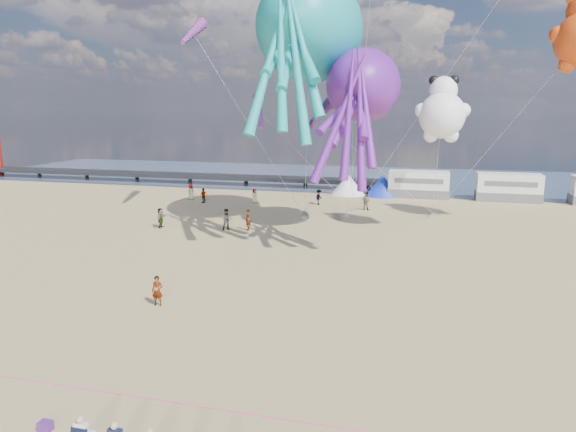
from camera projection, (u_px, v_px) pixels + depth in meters
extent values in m
plane|color=tan|center=(264.00, 345.00, 21.88)|extent=(120.00, 120.00, 0.00)
plane|color=#364968|center=(376.00, 178.00, 74.00)|extent=(120.00, 120.00, 0.00)
cube|color=black|center=(163.00, 175.00, 70.21)|extent=(60.00, 3.00, 0.50)
cube|color=silver|center=(418.00, 184.00, 58.01)|extent=(6.60, 2.50, 3.00)
cube|color=silver|center=(508.00, 187.00, 55.69)|extent=(6.60, 2.50, 3.00)
cone|color=white|center=(348.00, 184.00, 60.03)|extent=(4.00, 4.00, 2.40)
cone|color=#1933CC|center=(383.00, 186.00, 59.05)|extent=(4.00, 4.00, 2.40)
cube|color=#53207A|center=(46.00, 426.00, 16.02)|extent=(0.40, 0.30, 0.32)
cylinder|color=#F2338C|center=(220.00, 410.00, 17.13)|extent=(34.00, 0.03, 0.03)
imported|color=tan|center=(157.00, 291.00, 26.10)|extent=(0.62, 0.45, 1.57)
imported|color=#7F6659|center=(254.00, 196.00, 54.62)|extent=(0.55, 0.66, 1.55)
imported|color=#7F6659|center=(366.00, 201.00, 50.92)|extent=(1.04, 0.85, 1.83)
imported|color=#7F6659|center=(319.00, 197.00, 53.62)|extent=(0.79, 0.91, 1.60)
imported|color=#7F6659|center=(204.00, 195.00, 54.72)|extent=(0.94, 1.17, 1.59)
imported|color=#7F6659|center=(161.00, 218.00, 43.26)|extent=(0.47, 1.02, 1.70)
imported|color=#7F6659|center=(248.00, 220.00, 42.25)|extent=(1.28, 1.65, 1.74)
imported|color=#7F6659|center=(191.00, 192.00, 56.44)|extent=(0.70, 0.53, 1.73)
imported|color=#7F6659|center=(227.00, 220.00, 42.29)|extent=(1.05, 0.92, 1.81)
cube|color=gray|center=(305.00, 217.00, 46.96)|extent=(0.50, 0.35, 0.22)
cube|color=gray|center=(347.00, 215.00, 47.90)|extent=(0.50, 0.35, 0.22)
cube|color=gray|center=(432.00, 216.00, 47.54)|extent=(0.50, 0.35, 0.22)
cube|color=gray|center=(435.00, 215.00, 47.97)|extent=(0.50, 0.35, 0.22)
cube|color=gray|center=(354.00, 210.00, 50.35)|extent=(0.50, 0.35, 0.22)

